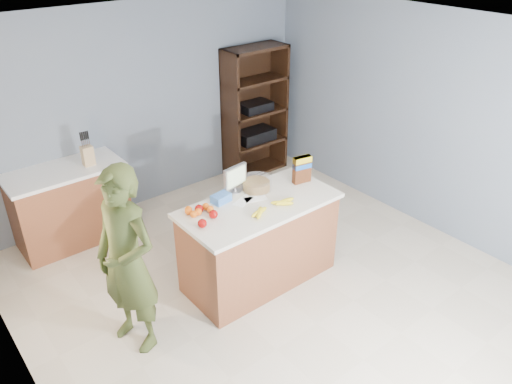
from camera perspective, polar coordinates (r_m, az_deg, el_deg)
floor at (r=5.09m, az=2.52°, el=-11.41°), size 4.50×5.00×0.02m
walls at (r=4.21m, az=3.00°, el=5.97°), size 4.52×5.02×2.51m
counter_peninsula at (r=5.02m, az=0.36°, el=-6.07°), size 1.56×0.76×0.90m
back_cabinet at (r=5.99m, az=-20.48°, el=-1.39°), size 1.24×0.62×0.90m
shelving_unit at (r=7.10m, az=-0.36°, el=8.97°), size 0.90×0.40×1.80m
person at (r=4.21m, az=-14.52°, el=-7.74°), size 0.58×0.71×1.69m
knife_block at (r=5.74m, az=-18.69°, el=4.03°), size 0.12×0.10×0.31m
envelopes at (r=4.80m, az=-0.77°, el=-0.91°), size 0.37×0.22×0.00m
bananas at (r=4.64m, az=1.79°, el=-1.74°), size 0.54×0.18×0.05m
apples at (r=4.51m, az=-5.86°, el=-2.68°), size 0.25×0.31×0.08m
oranges at (r=4.60m, az=-6.70°, el=-2.10°), size 0.24×0.19×0.07m
blue_carton at (r=4.77m, az=-4.01°, el=-0.72°), size 0.20×0.14×0.08m
salad_bowl at (r=4.96m, az=0.04°, el=0.88°), size 0.30×0.30×0.13m
tv at (r=4.87m, az=-2.39°, el=1.64°), size 0.28×0.12×0.28m
cereal_box at (r=5.08m, az=5.28°, el=2.81°), size 0.20×0.11×0.29m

